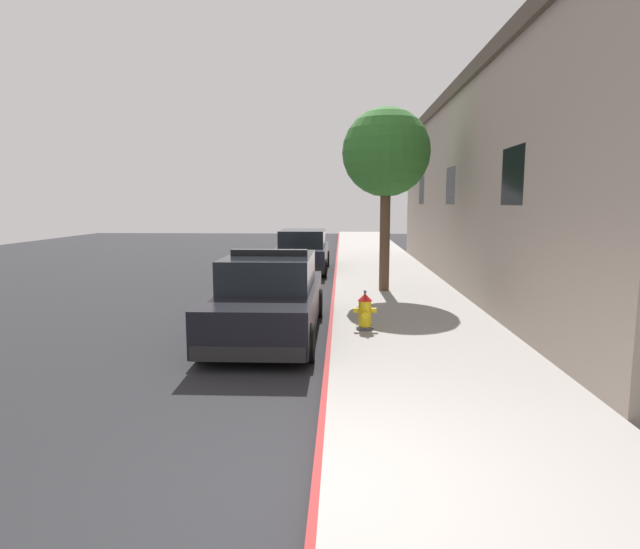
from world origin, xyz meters
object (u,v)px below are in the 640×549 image
police_cruiser (269,297)px  parked_car_silver_ahead (303,252)px  fire_hydrant (365,311)px  street_tree (386,154)px

police_cruiser → parked_car_silver_ahead: 9.73m
police_cruiser → fire_hydrant: police_cruiser is taller
police_cruiser → street_tree: size_ratio=0.98×
parked_car_silver_ahead → fire_hydrant: 10.06m
police_cruiser → parked_car_silver_ahead: bearing=90.5°
parked_car_silver_ahead → fire_hydrant: parked_car_silver_ahead is taller
parked_car_silver_ahead → street_tree: street_tree is taller
parked_car_silver_ahead → fire_hydrant: (1.94, -9.87, -0.23)m
parked_car_silver_ahead → street_tree: bearing=-63.2°
fire_hydrant → street_tree: bearing=80.9°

